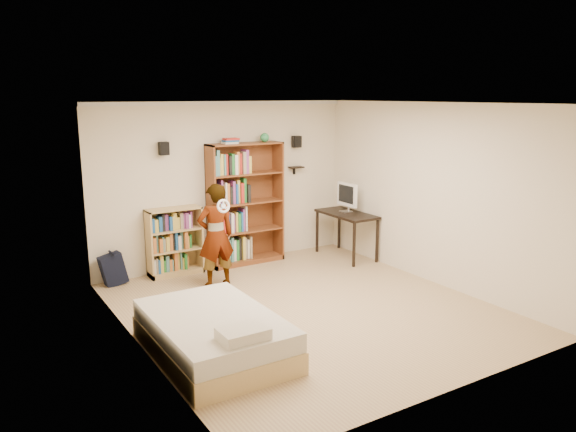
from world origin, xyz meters
name	(u,v)px	position (x,y,z in m)	size (l,w,h in m)	color
ground	(307,309)	(0.00, 0.00, 0.00)	(4.50, 5.00, 0.01)	tan
room_shell	(308,178)	(0.00, 0.00, 1.76)	(4.52, 5.02, 2.71)	beige
crown_molding	(309,106)	(0.00, 0.00, 2.67)	(4.50, 5.00, 0.06)	silver
speaker_left	(164,148)	(-1.05, 2.40, 2.00)	(0.14, 0.12, 0.20)	black
speaker_right	(297,142)	(1.35, 2.40, 2.00)	(0.14, 0.12, 0.20)	black
wall_shelf	(296,167)	(1.35, 2.41, 1.55)	(0.25, 0.16, 0.03)	black
tall_bookshelf	(246,204)	(0.29, 2.31, 1.01)	(1.28, 0.37, 2.03)	brown
low_bookshelf	(175,241)	(-0.96, 2.34, 0.54)	(0.86, 0.32, 1.07)	tan
computer_desk	(346,235)	(1.94, 1.70, 0.39)	(0.58, 1.16, 0.79)	black
imac	(346,197)	(1.99, 1.79, 1.04)	(0.10, 0.51, 0.51)	white
daybed	(214,330)	(-1.61, -0.56, 0.28)	(1.24, 1.91, 0.56)	beige
person	(216,235)	(-0.63, 1.50, 0.77)	(0.56, 0.37, 1.54)	black
wii_wheel	(223,206)	(-0.63, 1.21, 1.26)	(0.20, 0.20, 0.03)	white
navy_bag	(113,269)	(-1.95, 2.33, 0.25)	(0.37, 0.24, 0.50)	black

